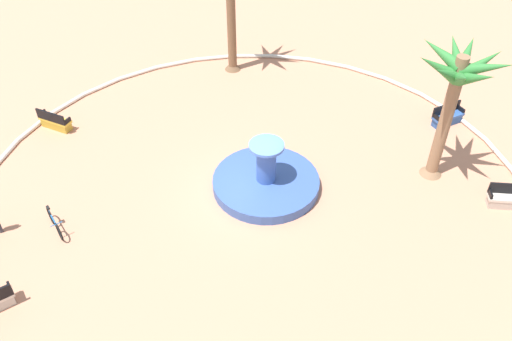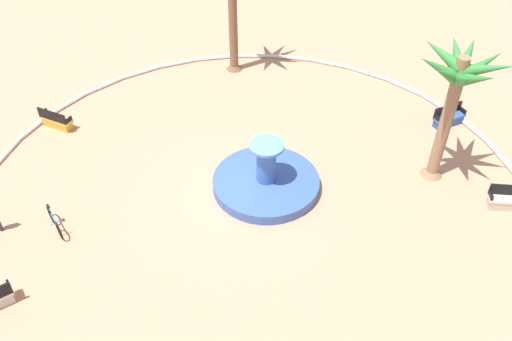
{
  "view_description": "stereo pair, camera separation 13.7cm",
  "coord_description": "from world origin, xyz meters",
  "px_view_note": "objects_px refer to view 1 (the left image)",
  "views": [
    {
      "loc": [
        15.12,
        4.74,
        14.69
      ],
      "look_at": [
        -0.1,
        0.15,
        1.0
      ],
      "focal_mm": 36.93,
      "sensor_mm": 36.0,
      "label": 1
    },
    {
      "loc": [
        15.08,
        4.87,
        14.69
      ],
      "look_at": [
        -0.1,
        0.15,
        1.0
      ],
      "focal_mm": 36.93,
      "sensor_mm": 36.0,
      "label": 2
    }
  ],
  "objects_px": {
    "bench_southwest": "(508,199)",
    "palm_tree_by_curb": "(456,84)",
    "bicycle_red_frame": "(55,223)",
    "fountain": "(266,181)",
    "bench_east": "(55,122)",
    "bench_north": "(447,118)"
  },
  "relations": [
    {
      "from": "bench_southwest",
      "to": "palm_tree_by_curb",
      "type": "bearing_deg",
      "value": -111.71
    },
    {
      "from": "bench_southwest",
      "to": "bicycle_red_frame",
      "type": "relative_size",
      "value": 1.21
    },
    {
      "from": "fountain",
      "to": "bench_east",
      "type": "distance_m",
      "value": 10.65
    },
    {
      "from": "fountain",
      "to": "bicycle_red_frame",
      "type": "height_order",
      "value": "fountain"
    },
    {
      "from": "palm_tree_by_curb",
      "to": "bicycle_red_frame",
      "type": "xyz_separation_m",
      "value": [
        7.46,
        -13.38,
        -4.01
      ]
    },
    {
      "from": "bench_east",
      "to": "bench_southwest",
      "type": "distance_m",
      "value": 20.01
    },
    {
      "from": "bench_north",
      "to": "bicycle_red_frame",
      "type": "xyz_separation_m",
      "value": [
        11.39,
        -13.9,
        0.04
      ]
    },
    {
      "from": "fountain",
      "to": "bench_north",
      "type": "distance_m",
      "value": 9.75
    },
    {
      "from": "bench_east",
      "to": "bench_southwest",
      "type": "xyz_separation_m",
      "value": [
        -0.58,
        20.0,
        0.0
      ]
    },
    {
      "from": "fountain",
      "to": "bench_southwest",
      "type": "height_order",
      "value": "fountain"
    },
    {
      "from": "bench_east",
      "to": "fountain",
      "type": "bearing_deg",
      "value": 83.98
    },
    {
      "from": "bench_north",
      "to": "bench_southwest",
      "type": "relative_size",
      "value": 0.9
    },
    {
      "from": "bench_east",
      "to": "bench_north",
      "type": "distance_m",
      "value": 18.47
    },
    {
      "from": "bicycle_red_frame",
      "to": "palm_tree_by_curb",
      "type": "bearing_deg",
      "value": 119.15
    },
    {
      "from": "palm_tree_by_curb",
      "to": "bicycle_red_frame",
      "type": "height_order",
      "value": "palm_tree_by_curb"
    },
    {
      "from": "palm_tree_by_curb",
      "to": "bench_east",
      "type": "distance_m",
      "value": 17.62
    },
    {
      "from": "palm_tree_by_curb",
      "to": "bench_east",
      "type": "xyz_separation_m",
      "value": [
        1.75,
        -17.06,
        -4.04
      ]
    },
    {
      "from": "bench_north",
      "to": "bench_southwest",
      "type": "height_order",
      "value": "same"
    },
    {
      "from": "bench_southwest",
      "to": "bicycle_red_frame",
      "type": "height_order",
      "value": "bench_southwest"
    },
    {
      "from": "bicycle_red_frame",
      "to": "fountain",
      "type": "bearing_deg",
      "value": 123.67
    },
    {
      "from": "bench_north",
      "to": "bicycle_red_frame",
      "type": "distance_m",
      "value": 17.97
    },
    {
      "from": "palm_tree_by_curb",
      "to": "fountain",
      "type": "bearing_deg",
      "value": -66.16
    }
  ]
}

